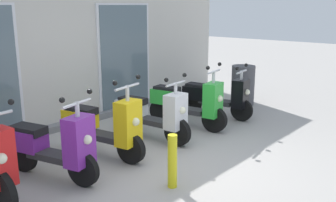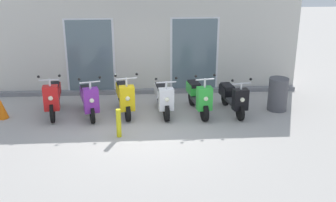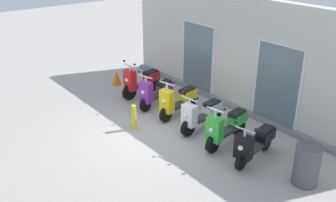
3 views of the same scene
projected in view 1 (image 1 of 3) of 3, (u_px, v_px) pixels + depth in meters
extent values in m
plane|color=#A8A39E|center=(177.00, 164.00, 5.65)|extent=(40.00, 40.00, 0.00)
cube|color=beige|center=(55.00, 38.00, 7.08)|extent=(9.45, 0.30, 3.33)
cube|color=slate|center=(69.00, 124.00, 7.31)|extent=(9.45, 0.20, 0.12)
cube|color=silver|center=(125.00, 58.00, 8.25)|extent=(1.46, 0.04, 2.30)
cube|color=slate|center=(125.00, 58.00, 8.24)|extent=(1.34, 0.02, 2.22)
cylinder|color=black|center=(1.00, 193.00, 4.20)|extent=(0.13, 0.54, 0.53)
sphere|color=#F2EFCC|center=(1.00, 159.00, 4.05)|extent=(0.12, 0.12, 0.12)
sphere|color=black|center=(11.00, 102.00, 4.19)|extent=(0.07, 0.07, 0.07)
cylinder|color=black|center=(83.00, 170.00, 4.90)|extent=(0.20, 0.46, 0.45)
cylinder|color=black|center=(23.00, 156.00, 5.35)|extent=(0.20, 0.46, 0.45)
cube|color=#2D2D30|center=(51.00, 155.00, 5.10)|extent=(0.41, 0.69, 0.09)
cube|color=purple|center=(79.00, 141.00, 4.82)|extent=(0.43, 0.33, 0.64)
sphere|color=#F2EFCC|center=(87.00, 140.00, 4.76)|extent=(0.12, 0.12, 0.12)
cube|color=purple|center=(27.00, 139.00, 5.24)|extent=(0.42, 0.58, 0.28)
cube|color=black|center=(28.00, 130.00, 5.19)|extent=(0.37, 0.53, 0.11)
cylinder|color=silver|center=(77.00, 110.00, 4.73)|extent=(0.06, 0.06, 0.21)
cylinder|color=silver|center=(77.00, 103.00, 4.71)|extent=(0.51, 0.16, 0.04)
sphere|color=black|center=(90.00, 91.00, 4.91)|extent=(0.07, 0.07, 0.07)
sphere|color=black|center=(62.00, 100.00, 4.46)|extent=(0.07, 0.07, 0.07)
cylinder|color=black|center=(131.00, 149.00, 5.61)|extent=(0.19, 0.46, 0.45)
cylinder|color=black|center=(76.00, 136.00, 6.14)|extent=(0.19, 0.46, 0.45)
cube|color=#2D2D30|center=(102.00, 136.00, 5.85)|extent=(0.37, 0.70, 0.09)
cube|color=yellow|center=(128.00, 123.00, 5.53)|extent=(0.42, 0.30, 0.66)
sphere|color=#F2EFCC|center=(135.00, 122.00, 5.46)|extent=(0.12, 0.12, 0.12)
cube|color=yellow|center=(80.00, 119.00, 6.02)|extent=(0.38, 0.56, 0.28)
cube|color=black|center=(81.00, 110.00, 5.96)|extent=(0.34, 0.52, 0.11)
cylinder|color=silver|center=(127.00, 94.00, 5.43)|extent=(0.06, 0.06, 0.24)
cylinder|color=silver|center=(127.00, 87.00, 5.41)|extent=(0.54, 0.13, 0.04)
sphere|color=black|center=(138.00, 77.00, 5.61)|extent=(0.07, 0.07, 0.07)
sphere|color=black|center=(115.00, 83.00, 5.16)|extent=(0.07, 0.07, 0.07)
cylinder|color=black|center=(177.00, 132.00, 6.31)|extent=(0.16, 0.48, 0.47)
cylinder|color=black|center=(127.00, 121.00, 6.92)|extent=(0.16, 0.48, 0.47)
cube|color=#2D2D30|center=(151.00, 121.00, 6.59)|extent=(0.32, 0.69, 0.09)
cube|color=white|center=(176.00, 111.00, 6.25)|extent=(0.40, 0.28, 0.58)
sphere|color=#F2EFCC|center=(182.00, 110.00, 6.17)|extent=(0.12, 0.12, 0.12)
cube|color=white|center=(131.00, 108.00, 6.80)|extent=(0.35, 0.55, 0.28)
cube|color=black|center=(133.00, 101.00, 6.74)|extent=(0.31, 0.50, 0.11)
cylinder|color=silver|center=(176.00, 89.00, 6.16)|extent=(0.06, 0.06, 0.21)
cylinder|color=silver|center=(176.00, 84.00, 6.14)|extent=(0.52, 0.09, 0.04)
sphere|color=black|center=(185.00, 75.00, 6.32)|extent=(0.07, 0.07, 0.07)
sphere|color=black|center=(166.00, 80.00, 5.91)|extent=(0.07, 0.07, 0.07)
cylinder|color=black|center=(214.00, 120.00, 7.00)|extent=(0.19, 0.48, 0.47)
cylinder|color=black|center=(161.00, 111.00, 7.58)|extent=(0.19, 0.48, 0.47)
cube|color=#2D2D30|center=(187.00, 110.00, 7.27)|extent=(0.37, 0.75, 0.09)
cube|color=green|center=(213.00, 100.00, 6.93)|extent=(0.41, 0.30, 0.62)
sphere|color=#F2EFCC|center=(220.00, 99.00, 6.86)|extent=(0.12, 0.12, 0.12)
cube|color=green|center=(165.00, 96.00, 7.45)|extent=(0.38, 0.56, 0.28)
cube|color=black|center=(167.00, 89.00, 7.40)|extent=(0.33, 0.52, 0.11)
cylinder|color=silver|center=(214.00, 77.00, 6.83)|extent=(0.06, 0.06, 0.25)
cylinder|color=silver|center=(214.00, 72.00, 6.81)|extent=(0.49, 0.11, 0.04)
sphere|color=black|center=(220.00, 64.00, 6.98)|extent=(0.07, 0.07, 0.07)
sphere|color=black|center=(208.00, 68.00, 6.58)|extent=(0.07, 0.07, 0.07)
cylinder|color=black|center=(242.00, 110.00, 7.68)|extent=(0.15, 0.45, 0.45)
cylinder|color=black|center=(192.00, 103.00, 8.24)|extent=(0.15, 0.45, 0.45)
cube|color=#2D2D30|center=(216.00, 102.00, 7.93)|extent=(0.37, 0.73, 0.09)
cube|color=black|center=(241.00, 93.00, 7.61)|extent=(0.41, 0.30, 0.56)
sphere|color=#F2EFCC|center=(247.00, 92.00, 7.54)|extent=(0.12, 0.12, 0.12)
cube|color=black|center=(196.00, 93.00, 8.13)|extent=(0.38, 0.56, 0.28)
cube|color=black|center=(198.00, 86.00, 8.07)|extent=(0.34, 0.52, 0.11)
cylinder|color=silver|center=(241.00, 76.00, 7.53)|extent=(0.06, 0.06, 0.20)
cylinder|color=silver|center=(242.00, 72.00, 7.51)|extent=(0.50, 0.12, 0.04)
sphere|color=black|center=(246.00, 65.00, 7.69)|extent=(0.07, 0.07, 0.07)
sphere|color=black|center=(237.00, 68.00, 7.28)|extent=(0.07, 0.07, 0.07)
cylinder|color=yellow|center=(172.00, 161.00, 4.84)|extent=(0.12, 0.12, 0.70)
cylinder|color=#4C4C51|center=(243.00, 85.00, 8.91)|extent=(0.53, 0.53, 0.91)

